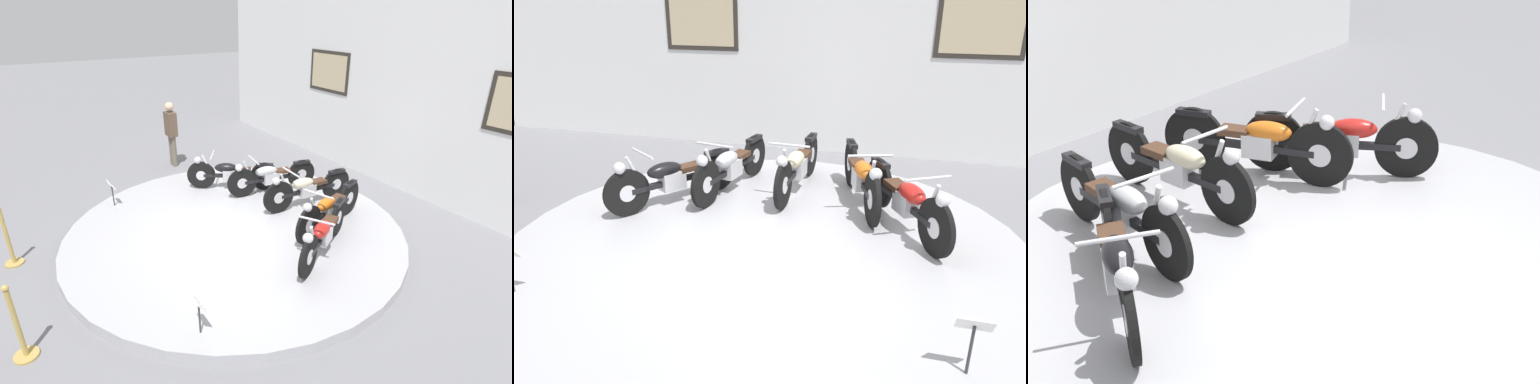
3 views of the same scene
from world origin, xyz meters
TOP-DOWN VIEW (x-y plane):
  - ground_plane at (0.00, 0.00)m, footprint 60.00×60.00m
  - display_platform at (0.00, 0.00)m, footprint 5.85×5.85m
  - back_wall at (0.00, 4.21)m, footprint 14.00×0.22m
  - motorcycle_black at (-1.49, 0.73)m, footprint 1.15×1.64m
  - motorcycle_silver at (-0.90, 1.35)m, footprint 0.55×1.95m
  - motorcycle_cream at (-0.00, 1.58)m, footprint 0.54×1.99m
  - motorcycle_orange at (0.90, 1.35)m, footprint 0.72×1.94m
  - motorcycle_red at (1.49, 0.73)m, footprint 1.04×1.76m
  - info_placard_front_centre at (2.01, -1.61)m, footprint 0.26×0.11m

SIDE VIEW (x-z plane):
  - ground_plane at x=0.00m, z-range 0.00..0.00m
  - display_platform at x=0.00m, z-range 0.00..0.18m
  - info_placard_front_centre at x=2.01m, z-range 0.29..0.80m
  - motorcycle_black at x=-1.49m, z-range 0.16..0.94m
  - motorcycle_silver at x=-0.90m, z-range 0.16..0.95m
  - motorcycle_cream at x=0.00m, z-range 0.17..0.96m
  - motorcycle_red at x=1.49m, z-range 0.17..0.97m
  - motorcycle_orange at x=0.90m, z-range 0.17..0.98m
  - back_wall at x=0.00m, z-range 0.00..4.13m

